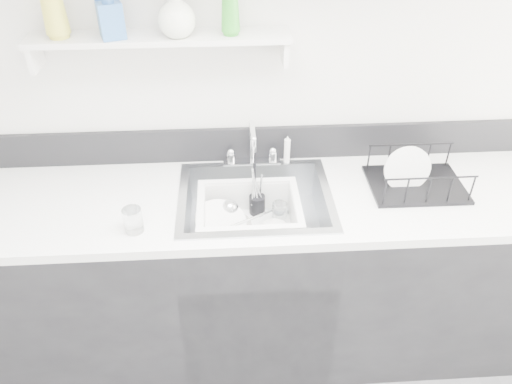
{
  "coord_description": "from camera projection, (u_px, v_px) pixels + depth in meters",
  "views": [
    {
      "loc": [
        -0.1,
        -0.48,
        2.16
      ],
      "look_at": [
        0.0,
        1.14,
        0.98
      ],
      "focal_mm": 35.0,
      "sensor_mm": 36.0,
      "label": 1
    }
  ],
  "objects": [
    {
      "name": "soap_bottle_b",
      "position": [
        109.0,
        11.0,
        1.8
      ],
      "size": [
        0.11,
        0.11,
        0.19
      ],
      "primitive_type": "imported",
      "rotation": [
        0.0,
        0.0,
        0.33
      ],
      "color": "#3568AB",
      "rests_on": "wall_shelf"
    },
    {
      "name": "room_shell",
      "position": [
        280.0,
        129.0,
        0.98
      ],
      "size": [
        3.5,
        3.0,
        2.6
      ],
      "color": "silver",
      "rests_on": "ground"
    },
    {
      "name": "dish_rack",
      "position": [
        418.0,
        172.0,
        2.1
      ],
      "size": [
        0.4,
        0.3,
        0.14
      ],
      "primitive_type": null,
      "rotation": [
        0.0,
        0.0,
        -0.01
      ],
      "color": "black",
      "rests_on": "counter_run"
    },
    {
      "name": "tumbler_counter",
      "position": [
        133.0,
        220.0,
        1.88
      ],
      "size": [
        0.08,
        0.08,
        0.1
      ],
      "primitive_type": "cylinder",
      "rotation": [
        0.0,
        0.0,
        0.19
      ],
      "color": "white",
      "rests_on": "counter_run"
    },
    {
      "name": "utensil_cup",
      "position": [
        257.0,
        203.0,
        2.21
      ],
      "size": [
        0.07,
        0.07,
        0.24
      ],
      "rotation": [
        0.0,
        0.0,
        0.04
      ],
      "color": "black",
      "rests_on": "wash_tub"
    },
    {
      "name": "backsplash",
      "position": [
        251.0,
        144.0,
        2.27
      ],
      "size": [
        3.2,
        0.02,
        0.16
      ],
      "primitive_type": "cube",
      "color": "black",
      "rests_on": "counter_run"
    },
    {
      "name": "sink",
      "position": [
        255.0,
        213.0,
        2.13
      ],
      "size": [
        0.64,
        0.52,
        0.2
      ],
      "primitive_type": null,
      "color": "silver",
      "rests_on": "counter_run"
    },
    {
      "name": "tumbler_in_tub",
      "position": [
        280.0,
        212.0,
        2.17
      ],
      "size": [
        0.07,
        0.07,
        0.09
      ],
      "primitive_type": "cylinder",
      "rotation": [
        0.0,
        0.0,
        -0.11
      ],
      "color": "white",
      "rests_on": "wash_tub"
    },
    {
      "name": "bowl_small",
      "position": [
        274.0,
        231.0,
        2.11
      ],
      "size": [
        0.15,
        0.15,
        0.04
      ],
      "primitive_type": "imported",
      "rotation": [
        0.0,
        0.0,
        0.32
      ],
      "color": "white",
      "rests_on": "wash_tub"
    },
    {
      "name": "faucet",
      "position": [
        252.0,
        153.0,
        2.24
      ],
      "size": [
        0.26,
        0.18,
        0.23
      ],
      "color": "silver",
      "rests_on": "counter_run"
    },
    {
      "name": "wall_shelf",
      "position": [
        160.0,
        40.0,
        1.9
      ],
      "size": [
        1.0,
        0.16,
        0.12
      ],
      "color": "silver",
      "rests_on": "room_shell"
    },
    {
      "name": "soap_bottle_d",
      "position": [
        230.0,
        9.0,
        1.83
      ],
      "size": [
        0.07,
        0.08,
        0.19
      ],
      "primitive_type": "imported",
      "rotation": [
        0.0,
        0.0,
        0.04
      ],
      "color": "green",
      "rests_on": "wall_shelf"
    },
    {
      "name": "ladle",
      "position": [
        242.0,
        220.0,
        2.13
      ],
      "size": [
        0.28,
        0.3,
        0.09
      ],
      "primitive_type": null,
      "rotation": [
        0.0,
        0.0,
        -0.84
      ],
      "color": "silver",
      "rests_on": "wash_tub"
    },
    {
      "name": "soap_bottle_a",
      "position": [
        52.0,
        5.0,
        1.79
      ],
      "size": [
        0.12,
        0.12,
        0.24
      ],
      "primitive_type": "imported",
      "rotation": [
        0.0,
        0.0,
        -0.35
      ],
      "color": "gold",
      "rests_on": "wall_shelf"
    },
    {
      "name": "soap_bottle_c",
      "position": [
        176.0,
        12.0,
        1.82
      ],
      "size": [
        0.16,
        0.16,
        0.18
      ],
      "primitive_type": "imported",
      "rotation": [
        0.0,
        0.0,
        0.2
      ],
      "color": "white",
      "rests_on": "wall_shelf"
    },
    {
      "name": "wash_tub",
      "position": [
        249.0,
        218.0,
        2.1
      ],
      "size": [
        0.53,
        0.48,
        0.17
      ],
      "primitive_type": null,
      "rotation": [
        0.0,
        0.0,
        -0.39
      ],
      "color": "white",
      "rests_on": "sink"
    },
    {
      "name": "side_sprayer",
      "position": [
        287.0,
        149.0,
        2.25
      ],
      "size": [
        0.03,
        0.03,
        0.14
      ],
      "primitive_type": "cylinder",
      "color": "white",
      "rests_on": "counter_run"
    },
    {
      "name": "plate_stack",
      "position": [
        223.0,
        227.0,
        2.12
      ],
      "size": [
        0.27,
        0.26,
        0.11
      ],
      "rotation": [
        0.0,
        0.0,
        0.36
      ],
      "color": "white",
      "rests_on": "wash_tub"
    },
    {
      "name": "counter_run",
      "position": [
        255.0,
        275.0,
        2.35
      ],
      "size": [
        3.2,
        0.62,
        0.92
      ],
      "color": "black",
      "rests_on": "ground"
    }
  ]
}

